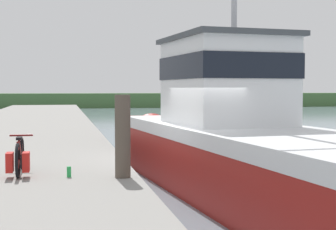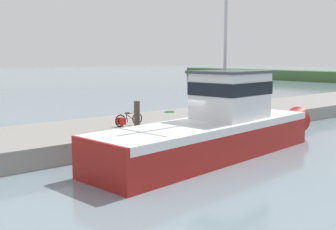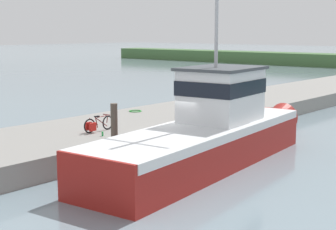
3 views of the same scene
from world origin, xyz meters
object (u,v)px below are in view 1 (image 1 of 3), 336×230
at_px(bicycle_touring, 19,158).
at_px(water_bottle_on_curb, 69,172).
at_px(fishing_boat_main, 239,138).
at_px(boat_red_outer, 244,107).
at_px(mooring_post, 123,136).

distance_m(bicycle_touring, water_bottle_on_curb, 1.01).
distance_m(fishing_boat_main, water_bottle_on_curb, 4.52).
bearing_deg(bicycle_touring, fishing_boat_main, 19.05).
bearing_deg(bicycle_touring, boat_red_outer, 62.93).
xyz_separation_m(fishing_boat_main, water_bottle_on_curb, (-3.96, -2.15, -0.33)).
xyz_separation_m(fishing_boat_main, mooring_post, (-3.02, -2.36, 0.32)).
xyz_separation_m(fishing_boat_main, boat_red_outer, (10.92, 29.70, -0.38)).
distance_m(boat_red_outer, water_bottle_on_curb, 35.15).
xyz_separation_m(bicycle_touring, mooring_post, (1.83, -0.65, 0.42)).
xyz_separation_m(boat_red_outer, bicycle_touring, (-15.77, -31.41, 0.27)).
height_order(boat_red_outer, water_bottle_on_curb, boat_red_outer).
bearing_deg(water_bottle_on_curb, mooring_post, -12.82).
bearing_deg(mooring_post, boat_red_outer, 66.49).
bearing_deg(fishing_boat_main, boat_red_outer, 63.70).
bearing_deg(boat_red_outer, water_bottle_on_curb, -116.59).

